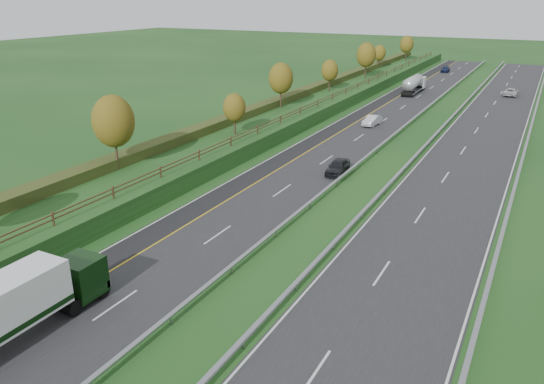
% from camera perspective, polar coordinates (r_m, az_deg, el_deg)
% --- Properties ---
extents(ground, '(400.00, 400.00, 0.00)m').
position_cam_1_polar(ground, '(69.87, 13.50, 4.30)').
color(ground, '#194017').
rests_on(ground, ground).
extents(near_carriageway, '(10.50, 200.00, 0.04)m').
position_cam_1_polar(near_carriageway, '(76.66, 8.67, 6.07)').
color(near_carriageway, '#242426').
rests_on(near_carriageway, ground).
extents(far_carriageway, '(10.50, 200.00, 0.04)m').
position_cam_1_polar(far_carriageway, '(73.24, 20.95, 4.25)').
color(far_carriageway, '#242426').
rests_on(far_carriageway, ground).
extents(hard_shoulder, '(3.00, 200.00, 0.04)m').
position_cam_1_polar(hard_shoulder, '(77.91, 6.06, 6.42)').
color(hard_shoulder, black).
rests_on(hard_shoulder, ground).
extents(lane_markings, '(26.75, 200.00, 0.01)m').
position_cam_1_polar(lane_markings, '(74.80, 13.28, 5.41)').
color(lane_markings, silver).
rests_on(lane_markings, near_carriageway).
extents(embankment_left, '(12.00, 200.00, 2.00)m').
position_cam_1_polar(embankment_left, '(81.42, -0.02, 7.86)').
color(embankment_left, '#194017').
rests_on(embankment_left, ground).
extents(hedge_left, '(2.20, 180.00, 1.10)m').
position_cam_1_polar(hedge_left, '(82.02, -1.28, 9.05)').
color(hedge_left, '#2D3D19').
rests_on(hedge_left, embankment_left).
extents(fence_left, '(0.12, 189.06, 1.20)m').
position_cam_1_polar(fence_left, '(78.75, 2.77, 8.68)').
color(fence_left, '#422B19').
rests_on(fence_left, embankment_left).
extents(median_barrier_near, '(0.32, 200.00, 0.71)m').
position_cam_1_polar(median_barrier_near, '(74.94, 12.82, 5.93)').
color(median_barrier_near, gray).
rests_on(median_barrier_near, ground).
extents(median_barrier_far, '(0.32, 200.00, 0.71)m').
position_cam_1_polar(median_barrier_far, '(73.87, 16.64, 5.37)').
color(median_barrier_far, gray).
rests_on(median_barrier_far, ground).
extents(outer_barrier_far, '(0.32, 200.00, 0.71)m').
position_cam_1_polar(outer_barrier_far, '(72.73, 25.52, 3.98)').
color(outer_barrier_far, gray).
rests_on(outer_barrier_far, ground).
extents(trees_left, '(6.64, 164.30, 7.66)m').
position_cam_1_polar(trees_left, '(77.31, -0.96, 11.23)').
color(trees_left, '#2D2116').
rests_on(trees_left, embankment_left).
extents(road_tanker, '(2.40, 11.22, 3.46)m').
position_cam_1_polar(road_tanker, '(112.79, 15.04, 11.17)').
color(road_tanker, silver).
rests_on(road_tanker, near_carriageway).
extents(car_dark_near, '(2.27, 4.88, 1.62)m').
position_cam_1_polar(car_dark_near, '(59.37, 7.10, 2.72)').
color(car_dark_near, black).
rests_on(car_dark_near, near_carriageway).
extents(car_silver_mid, '(2.05, 4.72, 1.51)m').
position_cam_1_polar(car_silver_mid, '(82.84, 10.73, 7.58)').
color(car_silver_mid, silver).
rests_on(car_silver_mid, near_carriageway).
extents(car_small_far, '(2.29, 4.92, 1.39)m').
position_cam_1_polar(car_small_far, '(146.93, 18.15, 12.44)').
color(car_small_far, '#151E42').
rests_on(car_small_far, near_carriageway).
extents(car_oncoming, '(2.58, 5.52, 1.53)m').
position_cam_1_polar(car_oncoming, '(116.12, 24.33, 9.79)').
color(car_oncoming, '#BCBDC2').
rests_on(car_oncoming, far_carriageway).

